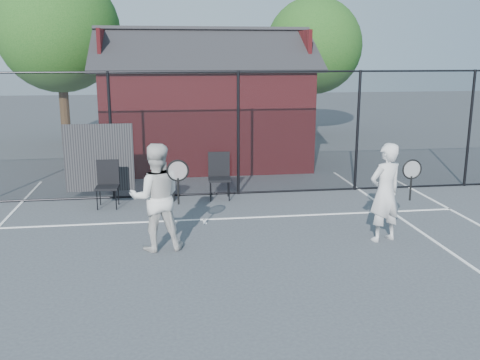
{
  "coord_description": "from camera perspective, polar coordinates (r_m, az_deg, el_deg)",
  "views": [
    {
      "loc": [
        -0.77,
        -7.67,
        3.36
      ],
      "look_at": [
        0.59,
        1.85,
        1.1
      ],
      "focal_mm": 40.0,
      "sensor_mm": 36.0,
      "label": 1
    }
  ],
  "objects": [
    {
      "name": "ground",
      "position": [
        8.41,
        -2.25,
        -10.34
      ],
      "size": [
        80.0,
        80.0,
        0.0
      ],
      "primitive_type": "plane",
      "color": "#404349",
      "rests_on": "ground"
    },
    {
      "name": "court_lines",
      "position": [
        7.22,
        -1.13,
        -14.47
      ],
      "size": [
        11.02,
        18.0,
        0.01
      ],
      "color": "white",
      "rests_on": "ground"
    },
    {
      "name": "fence",
      "position": [
        12.82,
        -5.99,
        4.57
      ],
      "size": [
        22.04,
        3.0,
        3.0
      ],
      "color": "black",
      "rests_on": "ground"
    },
    {
      "name": "clubhouse",
      "position": [
        16.81,
        -3.79,
        7.21
      ],
      "size": [
        6.5,
        4.36,
        4.19
      ],
      "color": "maroon",
      "rests_on": "ground"
    },
    {
      "name": "tree_left",
      "position": [
        21.51,
        -18.76,
        14.76
      ],
      "size": [
        4.48,
        4.48,
        6.44
      ],
      "color": "#302213",
      "rests_on": "ground"
    },
    {
      "name": "tree_right",
      "position": [
        23.04,
        7.89,
        13.97
      ],
      "size": [
        3.97,
        3.97,
        5.7
      ],
      "color": "#302213",
      "rests_on": "ground"
    },
    {
      "name": "player_front",
      "position": [
        10.08,
        15.24,
        -1.27
      ],
      "size": [
        0.87,
        0.69,
        1.83
      ],
      "color": "silver",
      "rests_on": "ground"
    },
    {
      "name": "player_back",
      "position": [
        9.39,
        -8.94,
        -1.82
      ],
      "size": [
        1.05,
        0.79,
        1.89
      ],
      "color": "silver",
      "rests_on": "ground"
    },
    {
      "name": "chair_left",
      "position": [
        12.31,
        -13.98,
        -0.54
      ],
      "size": [
        0.52,
        0.54,
        1.03
      ],
      "primitive_type": "cube",
      "rotation": [
        0.0,
        0.0,
        -0.05
      ],
      "color": "black",
      "rests_on": "ground"
    },
    {
      "name": "chair_right",
      "position": [
        12.65,
        -2.21,
        0.33
      ],
      "size": [
        0.55,
        0.57,
        1.08
      ],
      "primitive_type": "cube",
      "rotation": [
        0.0,
        0.0,
        -0.05
      ],
      "color": "black",
      "rests_on": "ground"
    },
    {
      "name": "waste_bin",
      "position": [
        12.63,
        -8.11,
        -0.66
      ],
      "size": [
        0.51,
        0.51,
        0.72
      ],
      "primitive_type": "cylinder",
      "rotation": [
        0.0,
        0.0,
        0.04
      ],
      "color": "black",
      "rests_on": "ground"
    }
  ]
}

